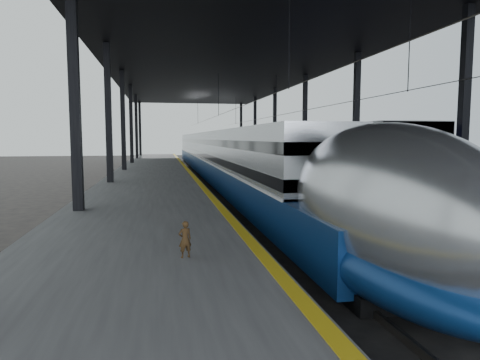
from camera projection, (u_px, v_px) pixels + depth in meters
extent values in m
plane|color=black|center=(270.00, 270.00, 11.62)|extent=(160.00, 160.00, 0.00)
cube|color=#4C4C4F|center=(152.00, 181.00, 30.50)|extent=(6.00, 80.00, 1.00)
cube|color=gold|center=(191.00, 174.00, 30.96)|extent=(0.30, 80.00, 0.01)
cube|color=slate|center=(218.00, 186.00, 31.42)|extent=(0.08, 80.00, 0.16)
cube|color=slate|center=(238.00, 185.00, 31.68)|extent=(0.08, 80.00, 0.16)
cube|color=slate|center=(284.00, 184.00, 32.33)|extent=(0.08, 80.00, 0.16)
cube|color=slate|center=(302.00, 184.00, 32.59)|extent=(0.08, 80.00, 0.16)
cube|color=black|center=(75.00, 112.00, 15.02)|extent=(0.35, 0.35, 9.00)
cube|color=black|center=(464.00, 116.00, 17.83)|extent=(0.35, 0.35, 9.00)
cube|color=black|center=(109.00, 122.00, 24.80)|extent=(0.35, 0.35, 9.00)
cube|color=black|center=(356.00, 124.00, 27.61)|extent=(0.35, 0.35, 9.00)
cube|color=black|center=(123.00, 127.00, 34.58)|extent=(0.35, 0.35, 9.00)
cube|color=black|center=(305.00, 128.00, 37.39)|extent=(0.35, 0.35, 9.00)
cube|color=black|center=(131.00, 129.00, 44.36)|extent=(0.35, 0.35, 9.00)
cube|color=black|center=(275.00, 130.00, 47.18)|extent=(0.35, 0.35, 9.00)
cube|color=black|center=(136.00, 131.00, 54.15)|extent=(0.35, 0.35, 9.00)
cube|color=black|center=(255.00, 131.00, 56.96)|extent=(0.35, 0.35, 9.00)
cube|color=black|center=(140.00, 132.00, 63.93)|extent=(0.35, 0.35, 9.00)
cube|color=black|center=(241.00, 132.00, 66.74)|extent=(0.35, 0.35, 9.00)
cube|color=black|center=(226.00, 59.00, 30.63)|extent=(18.00, 75.00, 0.45)
cylinder|color=slate|center=(228.00, 112.00, 31.02)|extent=(0.03, 74.00, 0.03)
cylinder|color=slate|center=(294.00, 112.00, 31.93)|extent=(0.03, 74.00, 0.03)
cube|color=#B3B5BA|center=(213.00, 153.00, 40.53)|extent=(2.75, 57.00, 3.79)
cube|color=navy|center=(215.00, 166.00, 39.18)|extent=(2.82, 62.00, 1.47)
cube|color=silver|center=(213.00, 157.00, 40.57)|extent=(2.84, 57.00, 0.09)
cube|color=black|center=(212.00, 141.00, 40.43)|extent=(2.79, 57.00, 0.40)
cube|color=black|center=(213.00, 153.00, 40.53)|extent=(2.79, 57.00, 0.40)
ellipsoid|color=#B3B5BA|center=(379.00, 206.00, 9.73)|extent=(2.75, 8.40, 3.79)
ellipsoid|color=navy|center=(378.00, 253.00, 9.84)|extent=(2.82, 8.40, 1.61)
ellipsoid|color=black|center=(459.00, 186.00, 7.11)|extent=(1.42, 2.20, 0.85)
cube|color=black|center=(377.00, 284.00, 9.91)|extent=(2.09, 2.60, 0.40)
cube|color=black|center=(228.00, 184.00, 31.43)|extent=(2.09, 2.60, 0.40)
cube|color=navy|center=(329.00, 162.00, 25.52)|extent=(3.04, 18.00, 4.12)
cube|color=#989BA0|center=(409.00, 173.00, 17.30)|extent=(3.09, 1.20, 4.18)
cube|color=black|center=(419.00, 151.00, 16.61)|extent=(1.84, 0.06, 0.92)
cube|color=maroon|center=(417.00, 187.00, 16.74)|extent=(1.30, 0.06, 0.60)
cube|color=#989BA0|center=(257.00, 152.00, 44.11)|extent=(3.04, 18.00, 4.12)
cube|color=#989BA0|center=(229.00, 148.00, 62.70)|extent=(3.04, 18.00, 4.12)
cube|color=black|center=(377.00, 212.00, 19.85)|extent=(2.39, 2.40, 0.36)
cube|color=black|center=(264.00, 173.00, 41.37)|extent=(2.39, 2.40, 0.36)
imported|color=#442D16|center=(185.00, 239.00, 9.24)|extent=(0.34, 0.27, 0.81)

